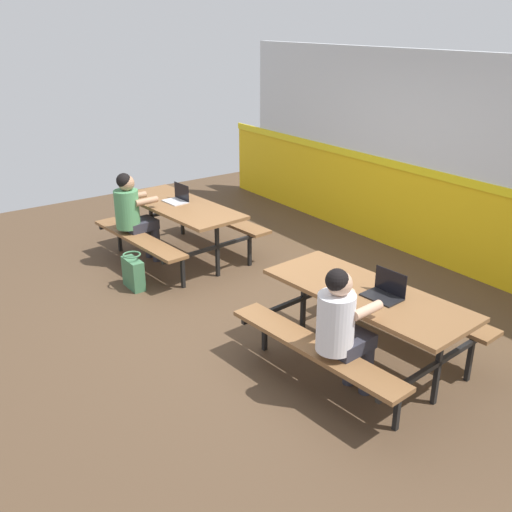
% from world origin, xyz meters
% --- Properties ---
extents(ground_plane, '(10.00, 10.00, 0.02)m').
position_xyz_m(ground_plane, '(0.00, 0.00, -0.01)').
color(ground_plane, '#4C3826').
extents(accent_backdrop, '(8.00, 0.14, 2.60)m').
position_xyz_m(accent_backdrop, '(0.00, 2.59, 1.25)').
color(accent_backdrop, yellow).
rests_on(accent_backdrop, ground).
extents(picnic_table_left, '(1.95, 1.69, 0.74)m').
position_xyz_m(picnic_table_left, '(-1.60, -0.01, 0.57)').
color(picnic_table_left, brown).
rests_on(picnic_table_left, ground).
extents(picnic_table_right, '(1.95, 1.69, 0.74)m').
position_xyz_m(picnic_table_right, '(1.60, 0.06, 0.57)').
color(picnic_table_right, brown).
rests_on(picnic_table_right, ground).
extents(student_nearer, '(0.38, 0.53, 1.21)m').
position_xyz_m(student_nearer, '(-1.78, -0.59, 0.71)').
color(student_nearer, '#2D2D38').
rests_on(student_nearer, ground).
extents(student_further, '(0.38, 0.53, 1.21)m').
position_xyz_m(student_further, '(1.86, -0.47, 0.71)').
color(student_further, '#2D2D38').
rests_on(student_further, ground).
extents(laptop_silver, '(0.34, 0.25, 0.22)m').
position_xyz_m(laptop_silver, '(-1.72, 0.01, 0.79)').
color(laptop_silver, silver).
rests_on(laptop_silver, picnic_table_left).
extents(laptop_dark, '(0.34, 0.25, 0.22)m').
position_xyz_m(laptop_dark, '(1.76, 0.11, 0.79)').
color(laptop_dark, black).
rests_on(laptop_dark, picnic_table_right).
extents(tote_bag_bright, '(0.34, 0.21, 0.43)m').
position_xyz_m(tote_bag_bright, '(-1.13, -0.93, 0.19)').
color(tote_bag_bright, '#3F724C').
rests_on(tote_bag_bright, ground).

